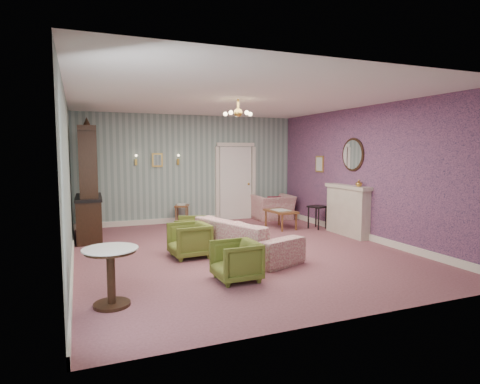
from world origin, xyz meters
name	(u,v)px	position (x,y,z in m)	size (l,w,h in m)	color
floor	(238,250)	(0.00, 0.00, 0.00)	(7.00, 7.00, 0.00)	#8F535D
ceiling	(238,99)	(0.00, 0.00, 2.90)	(7.00, 7.00, 0.00)	white
wall_back	(191,169)	(0.00, 3.50, 1.45)	(6.00, 6.00, 0.00)	gray
wall_front	(354,194)	(0.00, -3.50, 1.45)	(6.00, 6.00, 0.00)	gray
wall_left	(68,180)	(-3.00, 0.00, 1.45)	(7.00, 7.00, 0.00)	gray
wall_right	(365,173)	(3.00, 0.00, 1.45)	(7.00, 7.00, 0.00)	gray
wall_right_floral	(365,173)	(2.98, 0.00, 1.45)	(7.00, 7.00, 0.00)	#B75B85
door	(236,181)	(1.30, 3.46, 1.08)	(1.12, 0.12, 2.16)	white
olive_chair_a	(236,259)	(-0.71, -1.70, 0.33)	(0.64, 0.60, 0.65)	#5E6824
olive_chair_b	(189,238)	(-1.01, -0.13, 0.34)	(0.67, 0.63, 0.69)	#5E6824
olive_chair_c	(193,231)	(-0.76, 0.54, 0.34)	(0.67, 0.62, 0.69)	#5E6824
sofa_chintz	(242,231)	(-0.06, -0.35, 0.45)	(2.30, 0.67, 0.90)	#A24156
wingback_chair	(273,203)	(2.27, 3.00, 0.46)	(1.06, 0.69, 0.92)	#A24156
dresser	(88,180)	(-2.65, 2.21, 1.30)	(0.54, 1.56, 2.60)	black
fireplace	(347,210)	(2.86, 0.40, 0.58)	(0.30, 1.40, 1.16)	beige
mantel_vase	(359,183)	(2.84, 0.00, 1.23)	(0.15, 0.15, 0.15)	gold
oval_mirror	(353,155)	(2.96, 0.40, 1.85)	(0.04, 0.76, 0.84)	white
framed_print	(320,164)	(2.97, 1.75, 1.60)	(0.04, 0.34, 0.42)	gold
coffee_table	(281,219)	(1.84, 1.73, 0.23)	(0.50, 0.91, 0.46)	brown
side_table_black	(317,217)	(2.65, 1.32, 0.29)	(0.38, 0.38, 0.58)	black
pedestal_table	(111,277)	(-2.51, -2.05, 0.37)	(0.68, 0.68, 0.74)	black
nesting_table	(182,214)	(-0.34, 3.15, 0.28)	(0.34, 0.44, 0.57)	brown
gilt_mirror_back	(157,160)	(-0.90, 3.46, 1.70)	(0.28, 0.06, 0.36)	gold
sconce_left	(136,160)	(-1.45, 3.44, 1.70)	(0.16, 0.12, 0.30)	gold
sconce_right	(178,160)	(-0.35, 3.44, 1.70)	(0.16, 0.12, 0.30)	gold
chandelier	(238,114)	(0.00, 0.00, 2.63)	(0.56, 0.56, 0.36)	gold
burgundy_cushion	(274,203)	(2.22, 2.85, 0.48)	(0.38, 0.10, 0.38)	maroon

